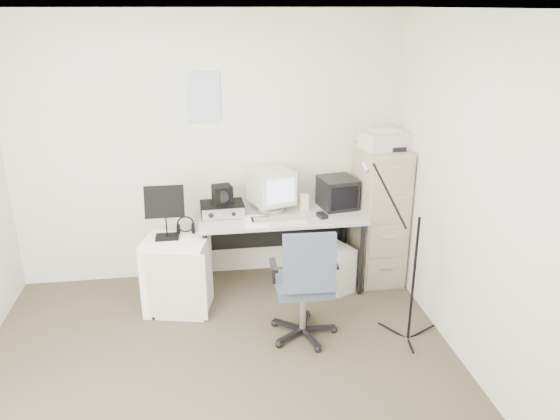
{
  "coord_description": "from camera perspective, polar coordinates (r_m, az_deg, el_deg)",
  "views": [
    {
      "loc": [
        -0.06,
        -3.17,
        2.52
      ],
      "look_at": [
        0.55,
        0.95,
        0.95
      ],
      "focal_mm": 35.0,
      "sensor_mm": 36.0,
      "label": 1
    }
  ],
  "objects": [
    {
      "name": "headphones",
      "position": [
        4.8,
        -9.83,
        -1.83
      ],
      "size": [
        0.17,
        0.17,
        0.03
      ],
      "primitive_type": "torus",
      "rotation": [
        0.0,
        0.0,
        0.01
      ],
      "color": "black",
      "rests_on": "side_cart"
    },
    {
      "name": "wall_calendar",
      "position": [
        5.02,
        -8.03,
        11.64
      ],
      "size": [
        0.3,
        0.02,
        0.44
      ],
      "primitive_type": "cube",
      "color": "white",
      "rests_on": "wall_back"
    },
    {
      "name": "pc_tower",
      "position": [
        5.2,
        5.48,
        -5.75
      ],
      "size": [
        0.38,
        0.51,
        0.43
      ],
      "primitive_type": "cube",
      "rotation": [
        0.0,
        0.0,
        0.42
      ],
      "color": "beige",
      "rests_on": "floor"
    },
    {
      "name": "desk_speaker",
      "position": [
        5.06,
        2.48,
        0.83
      ],
      "size": [
        0.09,
        0.09,
        0.15
      ],
      "primitive_type": "cube",
      "rotation": [
        0.0,
        0.0,
        0.09
      ],
      "color": "beige",
      "rests_on": "desk"
    },
    {
      "name": "mouse",
      "position": [
        4.91,
        4.42,
        -0.56
      ],
      "size": [
        0.09,
        0.13,
        0.04
      ],
      "primitive_type": "cube",
      "rotation": [
        0.0,
        0.0,
        0.23
      ],
      "color": "black",
      "rests_on": "desk"
    },
    {
      "name": "radio_speaker",
      "position": [
        4.93,
        -6.06,
        1.65
      ],
      "size": [
        0.19,
        0.18,
        0.16
      ],
      "primitive_type": "cube",
      "rotation": [
        0.0,
        0.0,
        0.22
      ],
      "color": "black",
      "rests_on": "radio_receiver"
    },
    {
      "name": "music_stand",
      "position": [
        4.67,
        -11.9,
        -0.16
      ],
      "size": [
        0.36,
        0.26,
        0.48
      ],
      "primitive_type": "cube",
      "rotation": [
        0.0,
        0.0,
        0.29
      ],
      "color": "black",
      "rests_on": "side_cart"
    },
    {
      "name": "desk",
      "position": [
        5.14,
        0.07,
        -4.11
      ],
      "size": [
        1.5,
        0.7,
        0.73
      ],
      "primitive_type": "cube",
      "color": "#999999",
      "rests_on": "floor"
    },
    {
      "name": "printer",
      "position": [
        5.03,
        10.93,
        7.18
      ],
      "size": [
        0.46,
        0.36,
        0.16
      ],
      "primitive_type": "cube",
      "rotation": [
        0.0,
        0.0,
        0.21
      ],
      "color": "beige",
      "rests_on": "filing_cabinet"
    },
    {
      "name": "filing_cabinet",
      "position": [
        5.27,
        10.29,
        -0.46
      ],
      "size": [
        0.4,
        0.6,
        1.3
      ],
      "primitive_type": "cube",
      "color": "beige",
      "rests_on": "floor"
    },
    {
      "name": "crt_tv",
      "position": [
        5.13,
        6.01,
        1.83
      ],
      "size": [
        0.36,
        0.38,
        0.28
      ],
      "primitive_type": "cube",
      "rotation": [
        0.0,
        0.0,
        0.16
      ],
      "color": "black",
      "rests_on": "desk"
    },
    {
      "name": "side_cart",
      "position": [
        4.83,
        -10.69,
        -6.68
      ],
      "size": [
        0.61,
        0.53,
        0.66
      ],
      "primitive_type": "cube",
      "rotation": [
        0.0,
        0.0,
        -0.23
      ],
      "color": "white",
      "rests_on": "floor"
    },
    {
      "name": "ceiling",
      "position": [
        3.17,
        -7.83,
        20.13
      ],
      "size": [
        3.6,
        3.6,
        0.01
      ],
      "primitive_type": "cube",
      "color": "white",
      "rests_on": "ground"
    },
    {
      "name": "keyboard",
      "position": [
        4.8,
        -0.16,
        -1.07
      ],
      "size": [
        0.48,
        0.18,
        0.03
      ],
      "primitive_type": "cube",
      "rotation": [
        0.0,
        0.0,
        0.03
      ],
      "color": "beige",
      "rests_on": "desk"
    },
    {
      "name": "wall_right",
      "position": [
        3.89,
        20.73,
        0.2
      ],
      "size": [
        0.02,
        3.6,
        2.5
      ],
      "primitive_type": "cube",
      "color": "silver",
      "rests_on": "ground"
    },
    {
      "name": "crt_monitor",
      "position": [
        5.02,
        -0.93,
        2.1
      ],
      "size": [
        0.45,
        0.46,
        0.38
      ],
      "primitive_type": "cube",
      "rotation": [
        0.0,
        0.0,
        0.32
      ],
      "color": "beige",
      "rests_on": "desk"
    },
    {
      "name": "office_chair",
      "position": [
        4.31,
        2.45,
        -7.51
      ],
      "size": [
        0.57,
        0.57,
        0.97
      ],
      "primitive_type": "cube",
      "rotation": [
        0.0,
        0.0,
        -0.03
      ],
      "color": "#313A4B",
      "rests_on": "floor"
    },
    {
      "name": "wall_back",
      "position": [
        5.13,
        -7.53,
        6.15
      ],
      "size": [
        3.6,
        0.02,
        2.5
      ],
      "primitive_type": "cube",
      "color": "silver",
      "rests_on": "ground"
    },
    {
      "name": "floor",
      "position": [
        4.05,
        -6.04,
        -18.03
      ],
      "size": [
        3.6,
        3.6,
        0.01
      ],
      "primitive_type": "cube",
      "color": "#443B2C",
      "rests_on": "ground"
    },
    {
      "name": "radio_receiver",
      "position": [
        4.97,
        -6.06,
        0.11
      ],
      "size": [
        0.4,
        0.29,
        0.11
      ],
      "primitive_type": "cube",
      "rotation": [
        0.0,
        0.0,
        0.04
      ],
      "color": "black",
      "rests_on": "desk"
    },
    {
      "name": "mic_stand",
      "position": [
        4.3,
        13.96,
        -5.22
      ],
      "size": [
        0.02,
        0.02,
        1.37
      ],
      "primitive_type": "cylinder",
      "rotation": [
        0.0,
        0.0,
        1.72
      ],
      "color": "black",
      "rests_on": "floor"
    },
    {
      "name": "papers",
      "position": [
        4.79,
        -2.51,
        -1.18
      ],
      "size": [
        0.2,
        0.28,
        0.02
      ],
      "primitive_type": "cube",
      "rotation": [
        0.0,
        0.0,
        -0.01
      ],
      "color": "white",
      "rests_on": "desk"
    }
  ]
}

